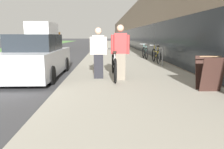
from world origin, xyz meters
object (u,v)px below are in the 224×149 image
bike_rack_hoop (161,55)px  moving_truck (44,36)px  cruiser_bike_middle (145,52)px  cruiser_bike_nearest (156,55)px  person_rider (120,52)px  tandem_bicycle (114,66)px  parked_sedan_curbside (37,58)px  sandwich_board_sign (209,73)px  person_bystander (98,53)px

bike_rack_hoop → moving_truck: size_ratio=0.14×
cruiser_bike_middle → cruiser_bike_nearest: bearing=-84.6°
person_rider → moving_truck: 18.86m
tandem_bicycle → parked_sedan_curbside: size_ratio=0.60×
bike_rack_hoop → cruiser_bike_middle: 3.18m
sandwich_board_sign → tandem_bicycle: bearing=141.6°
cruiser_bike_nearest → parked_sedan_curbside: 6.11m
person_rider → moving_truck: (-7.08, 17.48, 0.45)m
moving_truck → person_rider: bearing=-68.0°
bike_rack_hoop → person_bystander: bearing=-133.5°
cruiser_bike_middle → moving_truck: moving_truck is taller
cruiser_bike_nearest → sandwich_board_sign: (-0.01, -5.90, 0.07)m
person_bystander → cruiser_bike_middle: (2.70, 6.22, -0.46)m
cruiser_bike_middle → parked_sedan_curbside: bearing=-133.8°
cruiser_bike_nearest → tandem_bicycle: bearing=-120.7°
person_rider → cruiser_bike_nearest: person_rider is taller
bike_rack_hoop → parked_sedan_curbside: (-5.22, -2.08, 0.08)m
person_rider → moving_truck: bearing=112.0°
moving_truck → tandem_bicycle: bearing=-68.1°
moving_truck → bike_rack_hoop: bearing=-56.9°
person_bystander → bike_rack_hoop: bearing=46.5°
tandem_bicycle → moving_truck: moving_truck is taller
person_bystander → sandwich_board_sign: (2.89, -1.78, -0.39)m
person_rider → sandwich_board_sign: (2.19, -1.56, -0.43)m
tandem_bicycle → cruiser_bike_middle: (2.19, 6.11, -0.02)m
moving_truck → cruiser_bike_middle: bearing=-50.6°
person_rider → bike_rack_hoop: size_ratio=2.07×
tandem_bicycle → parked_sedan_curbside: parked_sedan_curbside is taller
tandem_bicycle → person_rider: size_ratio=1.51×
person_bystander → parked_sedan_curbside: size_ratio=0.38×
tandem_bicycle → cruiser_bike_middle: size_ratio=1.57×
cruiser_bike_nearest → cruiser_bike_middle: size_ratio=1.08×
cruiser_bike_nearest → sandwich_board_sign: cruiser_bike_nearest is taller
bike_rack_hoop → cruiser_bike_middle: cruiser_bike_middle is taller
tandem_bicycle → moving_truck: size_ratio=0.43×
tandem_bicycle → cruiser_bike_nearest: tandem_bicycle is taller
tandem_bicycle → moving_truck: bearing=111.9°
tandem_bicycle → parked_sedan_curbside: 2.98m
parked_sedan_curbside → person_bystander: bearing=-22.6°
parked_sedan_curbside → person_rider: bearing=-21.5°
person_rider → bike_rack_hoop: person_rider is taller
bike_rack_hoop → cruiser_bike_middle: (-0.19, 3.17, -0.14)m
cruiser_bike_nearest → moving_truck: 16.11m
person_bystander → cruiser_bike_nearest: size_ratio=0.92×
person_bystander → cruiser_bike_nearest: (2.90, 4.12, -0.45)m
person_bystander → bike_rack_hoop: 4.21m
person_bystander → bike_rack_hoop: size_ratio=1.98×
person_bystander → moving_truck: (-6.37, 17.26, 0.49)m
person_rider → sandwich_board_sign: size_ratio=1.94×
cruiser_bike_nearest → parked_sedan_curbside: parked_sedan_curbside is taller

